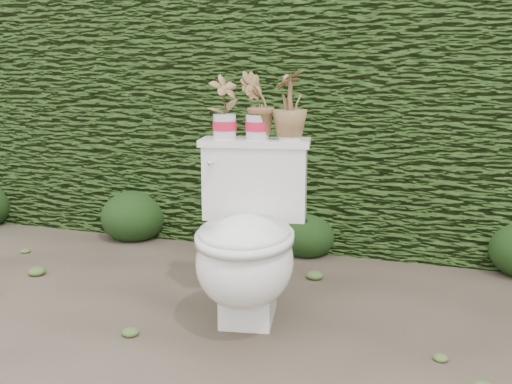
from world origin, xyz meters
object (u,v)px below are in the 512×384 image
(potted_plant_center, at_px, (257,107))
(potted_plant_right, at_px, (290,107))
(potted_plant_left, at_px, (224,108))
(toilet, at_px, (248,243))

(potted_plant_center, distance_m, potted_plant_right, 0.15)
(potted_plant_left, xyz_separation_m, potted_plant_right, (0.29, 0.05, 0.01))
(potted_plant_left, xyz_separation_m, potted_plant_center, (0.15, 0.03, 0.01))
(potted_plant_right, bearing_deg, potted_plant_center, -72.40)
(potted_plant_center, bearing_deg, toilet, 67.70)
(potted_plant_right, bearing_deg, potted_plant_left, -72.40)
(potted_plant_left, bearing_deg, potted_plant_right, -40.92)
(toilet, xyz_separation_m, potted_plant_left, (-0.18, 0.21, 0.56))
(toilet, bearing_deg, potted_plant_center, 87.70)
(toilet, height_order, potted_plant_center, potted_plant_center)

